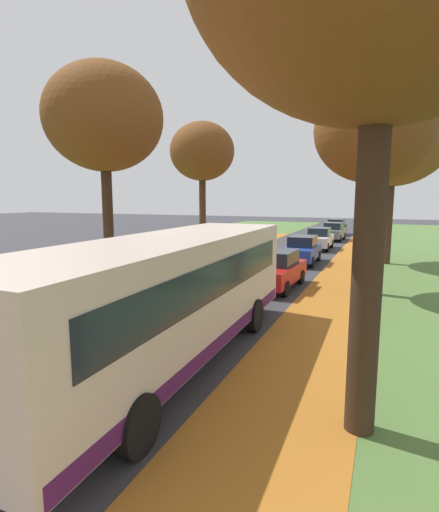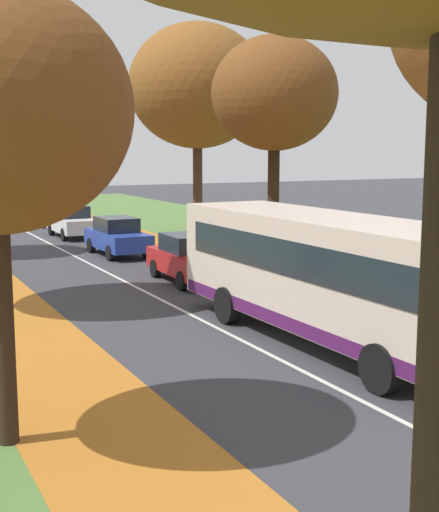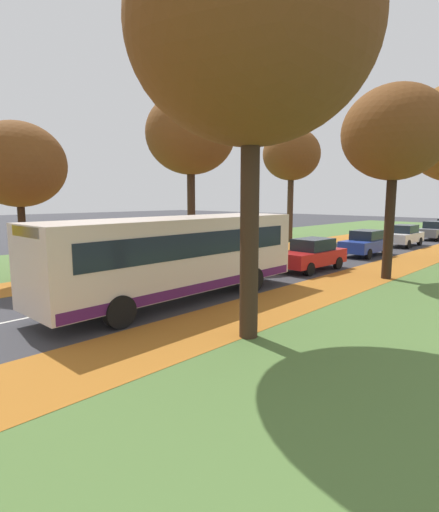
{
  "view_description": "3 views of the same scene",
  "coord_description": "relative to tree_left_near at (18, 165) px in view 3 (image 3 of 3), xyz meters",
  "views": [
    {
      "loc": [
        6.24,
        1.85,
        3.89
      ],
      "look_at": [
        0.8,
        14.87,
        1.81
      ],
      "focal_mm": 28.0,
      "sensor_mm": 36.0,
      "label": 1
    },
    {
      "loc": [
        -7.84,
        -3.58,
        4.54
      ],
      "look_at": [
        1.68,
        15.46,
        1.31
      ],
      "focal_mm": 50.0,
      "sensor_mm": 36.0,
      "label": 2
    },
    {
      "loc": [
        12.54,
        0.62,
        3.68
      ],
      "look_at": [
        1.03,
        12.59,
        1.24
      ],
      "focal_mm": 28.0,
      "sensor_mm": 36.0,
      "label": 3
    }
  ],
  "objects": [
    {
      "name": "leaf_litter_left",
      "position": [
        1.47,
        6.69,
        -5.08
      ],
      "size": [
        2.8,
        60.0,
        0.0
      ],
      "primitive_type": "cube",
      "color": "#B26B23",
      "rests_on": "grass_verge_left"
    },
    {
      "name": "car_grey_fourth_in_line",
      "position": [
        7.93,
        31.81,
        -4.27
      ],
      "size": [
        1.92,
        4.27,
        1.62
      ],
      "color": "slate",
      "rests_on": "ground"
    },
    {
      "name": "road_centre_line",
      "position": [
        6.07,
        12.69,
        -5.08
      ],
      "size": [
        0.12,
        80.0,
        0.01
      ],
      "primitive_type": "cube",
      "color": "silver",
      "rests_on": "ground"
    },
    {
      "name": "bus",
      "position": [
        7.76,
        2.42,
        -3.38
      ],
      "size": [
        2.78,
        10.44,
        2.98
      ],
      "color": "beige",
      "rests_on": "ground"
    },
    {
      "name": "car_white_third_in_line",
      "position": [
        7.71,
        24.97,
        -4.27
      ],
      "size": [
        1.8,
        4.21,
        1.62
      ],
      "color": "silver",
      "rests_on": "ground"
    },
    {
      "name": "tree_left_mid",
      "position": [
        0.07,
        10.06,
        2.38
      ],
      "size": [
        5.43,
        5.43,
        9.96
      ],
      "color": "#382619",
      "rests_on": "ground"
    },
    {
      "name": "leaf_litter_right",
      "position": [
        10.67,
        6.69,
        -5.08
      ],
      "size": [
        2.8,
        60.0,
        0.0
      ],
      "primitive_type": "cube",
      "color": "#B26B23",
      "rests_on": "grass_verge_right"
    },
    {
      "name": "tree_left_near",
      "position": [
        0.0,
        0.0,
        0.0
      ],
      "size": [
        4.09,
        4.09,
        6.95
      ],
      "color": "black",
      "rests_on": "ground"
    },
    {
      "name": "grass_verge_left",
      "position": [
        -3.13,
        12.69,
        -5.08
      ],
      "size": [
        12.0,
        90.0,
        0.01
      ],
      "primitive_type": "cube",
      "color": "#517538",
      "rests_on": "ground"
    },
    {
      "name": "tree_left_far",
      "position": [
        -0.29,
        21.43,
        2.04
      ],
      "size": [
        4.68,
        4.68,
        9.29
      ],
      "color": "#422D1E",
      "rests_on": "ground"
    },
    {
      "name": "car_red_lead",
      "position": [
        8.05,
        11.06,
        -4.27
      ],
      "size": [
        1.91,
        4.26,
        1.62
      ],
      "color": "#B21919",
      "rests_on": "ground"
    },
    {
      "name": "car_blue_following",
      "position": [
        7.8,
        18.0,
        -4.27
      ],
      "size": [
        1.83,
        4.22,
        1.62
      ],
      "color": "#233D9E",
      "rests_on": "ground"
    },
    {
      "name": "tree_right_mid",
      "position": [
        11.67,
        11.57,
        1.35
      ],
      "size": [
        4.56,
        4.56,
        8.53
      ],
      "color": "black",
      "rests_on": "ground"
    },
    {
      "name": "tree_right_near",
      "position": [
        12.08,
        1.22,
        2.56
      ],
      "size": [
        6.09,
        6.09,
        10.42
      ],
      "color": "#382619",
      "rests_on": "ground"
    }
  ]
}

